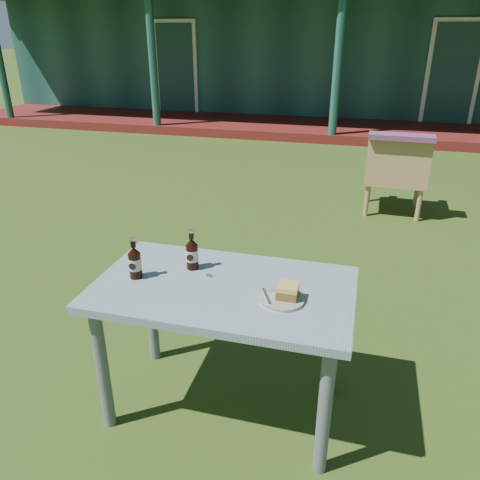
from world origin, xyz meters
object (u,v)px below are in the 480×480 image
(cafe_table, at_px, (224,304))
(cola_bottle_near, at_px, (192,253))
(armchair_left, at_px, (396,171))
(cola_bottle_far, at_px, (135,262))
(plate, at_px, (281,299))
(cake_slice, at_px, (288,291))

(cafe_table, height_order, cola_bottle_near, cola_bottle_near)
(cola_bottle_near, distance_m, armchair_left, 3.25)
(cola_bottle_near, distance_m, cola_bottle_far, 0.28)
(plate, relative_size, cake_slice, 2.22)
(cake_slice, bearing_deg, cafe_table, 170.86)
(cafe_table, relative_size, plate, 5.88)
(plate, distance_m, cola_bottle_near, 0.52)
(cola_bottle_near, xyz_separation_m, armchair_left, (1.10, 3.03, -0.34))
(cake_slice, relative_size, cola_bottle_far, 0.45)
(cake_slice, height_order, cola_bottle_far, cola_bottle_far)
(cafe_table, xyz_separation_m, armchair_left, (0.91, 3.16, -0.15))
(plate, relative_size, cola_bottle_near, 1.00)
(cake_slice, xyz_separation_m, armchair_left, (0.60, 3.21, -0.30))
(armchair_left, bearing_deg, cafe_table, -106.06)
(cafe_table, relative_size, armchair_left, 1.45)
(cola_bottle_far, distance_m, armchair_left, 3.47)
(plate, xyz_separation_m, cake_slice, (0.02, 0.01, 0.04))
(plate, bearing_deg, cola_bottle_far, 177.78)
(cafe_table, distance_m, armchair_left, 3.29)
(plate, xyz_separation_m, cola_bottle_near, (-0.48, 0.18, 0.07))
(cafe_table, bearing_deg, cola_bottle_far, -175.60)
(plate, height_order, cola_bottle_near, cola_bottle_near)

